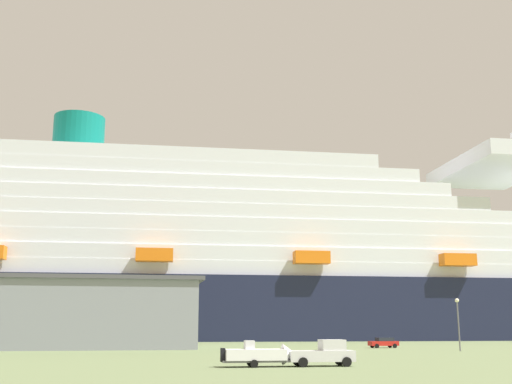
{
  "coord_description": "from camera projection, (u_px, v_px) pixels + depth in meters",
  "views": [
    {
      "loc": [
        -19.65,
        -75.59,
        3.32
      ],
      "look_at": [
        3.49,
        35.04,
        27.55
      ],
      "focal_mm": 44.01,
      "sensor_mm": 36.0,
      "label": 1
    }
  ],
  "objects": [
    {
      "name": "cruise_ship",
      "position": [
        222.0,
        266.0,
        155.87
      ],
      "size": [
        296.25,
        50.73,
        64.05
      ],
      "color": "#191E38",
      "rests_on": "ground_plane"
    },
    {
      "name": "street_lamp",
      "position": [
        458.0,
        316.0,
        86.03
      ],
      "size": [
        0.56,
        0.56,
        7.08
      ],
      "color": "slate",
      "rests_on": "ground_plane"
    },
    {
      "name": "parked_car_red_hatchback",
      "position": [
        384.0,
        342.0,
        98.03
      ],
      "size": [
        4.61,
        2.08,
        1.58
      ],
      "color": "red",
      "rests_on": "ground_plane"
    },
    {
      "name": "terminal_building",
      "position": [
        50.0,
        313.0,
        95.5
      ],
      "size": [
        45.96,
        19.99,
        10.55
      ],
      "color": "gray",
      "rests_on": "ground_plane"
    },
    {
      "name": "small_boat_on_trailer",
      "position": [
        263.0,
        355.0,
        52.29
      ],
      "size": [
        7.13,
        2.16,
        2.15
      ],
      "color": "#595960",
      "rests_on": "ground_plane"
    },
    {
      "name": "pickup_truck",
      "position": [
        323.0,
        354.0,
        53.17
      ],
      "size": [
        5.67,
        2.45,
        2.2
      ],
      "color": "silver",
      "rests_on": "ground_plane"
    },
    {
      "name": "ground_plane",
      "position": [
        242.0,
        347.0,
        104.3
      ],
      "size": [
        600.0,
        600.0,
        0.0
      ],
      "primitive_type": "plane",
      "color": "#66754C"
    }
  ]
}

